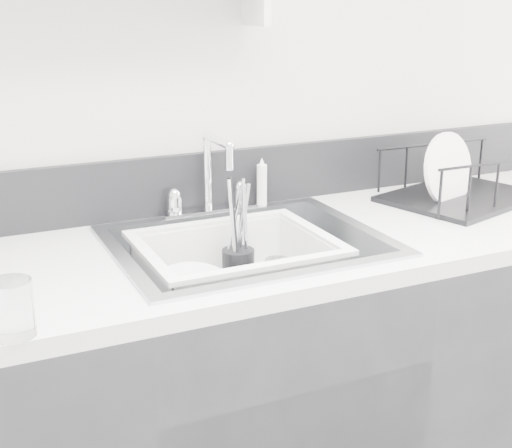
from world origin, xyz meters
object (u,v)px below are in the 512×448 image
counter_run (248,409)px  dish_rack (462,175)px  wash_tub (236,274)px  sink (247,277)px

counter_run → dish_rack: (0.71, 0.08, 0.53)m
dish_rack → wash_tub: bearing=169.4°
wash_tub → dish_rack: bearing=5.8°
sink → wash_tub: (-0.03, 0.00, 0.01)m
counter_run → dish_rack: bearing=6.3°
counter_run → sink: bearing=0.0°
sink → dish_rack: dish_rack is taller
counter_run → sink: sink is taller
counter_run → sink: (0.00, 0.00, 0.37)m
sink → dish_rack: bearing=6.3°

